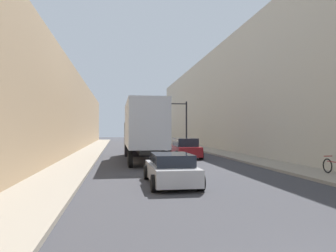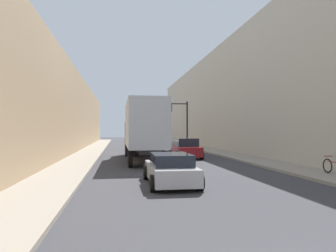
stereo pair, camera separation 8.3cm
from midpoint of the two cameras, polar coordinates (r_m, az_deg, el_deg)
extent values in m
cube|color=gray|center=(34.68, 7.85, -4.33)|extent=(2.47, 80.00, 0.15)
cube|color=gray|center=(33.37, -13.33, -4.46)|extent=(2.47, 80.00, 0.15)
cube|color=#BCB29E|center=(36.21, 14.30, 5.00)|extent=(6.00, 80.00, 11.71)
cube|color=tan|center=(33.96, -20.46, 2.38)|extent=(6.00, 80.00, 8.15)
cube|color=#B2B7C1|center=(23.41, -4.10, 0.29)|extent=(2.47, 9.25, 3.16)
cube|color=black|center=(23.45, -4.11, -3.94)|extent=(1.23, 9.25, 0.24)
cube|color=black|center=(29.30, -5.01, -2.27)|extent=(2.47, 2.54, 2.94)
cylinder|color=black|center=(20.00, -6.44, -5.79)|extent=(0.25, 1.00, 1.00)
cylinder|color=black|center=(20.20, -0.26, -5.74)|extent=(0.25, 1.00, 1.00)
cylinder|color=black|center=(21.20, -6.57, -5.50)|extent=(0.25, 1.00, 1.00)
cylinder|color=black|center=(21.39, -0.73, -5.46)|extent=(0.25, 1.00, 1.00)
cylinder|color=black|center=(29.30, -7.14, -4.16)|extent=(0.25, 1.00, 1.00)
cylinder|color=black|center=(29.43, -2.90, -4.15)|extent=(0.25, 1.00, 1.00)
cube|color=#B7B7BC|center=(13.87, 0.54, -8.05)|extent=(1.74, 4.42, 0.66)
cube|color=#1E232D|center=(13.60, 0.69, -5.82)|extent=(1.53, 2.43, 0.47)
cylinder|color=black|center=(15.28, -3.63, -8.06)|extent=(0.25, 0.64, 0.64)
cylinder|color=black|center=(15.53, 2.84, -7.94)|extent=(0.25, 0.64, 0.64)
cylinder|color=black|center=(12.20, -2.33, -9.94)|extent=(0.25, 0.64, 0.64)
cylinder|color=black|center=(12.51, 5.72, -9.71)|extent=(0.25, 0.64, 0.64)
cube|color=maroon|center=(26.99, 3.03, -4.30)|extent=(1.85, 5.00, 0.77)
cube|color=#1E232D|center=(26.71, 3.14, -2.81)|extent=(1.63, 2.75, 0.65)
cylinder|color=black|center=(28.61, 0.48, -4.55)|extent=(0.25, 0.70, 0.70)
cylinder|color=black|center=(28.96, 4.11, -4.50)|extent=(0.25, 0.70, 0.70)
cylinder|color=black|center=(24.97, 1.83, -5.12)|extent=(0.25, 0.70, 0.70)
cylinder|color=black|center=(25.37, 5.96, -5.04)|extent=(0.25, 0.70, 0.70)
cylinder|color=black|center=(40.45, 3.41, 0.19)|extent=(0.20, 0.20, 5.79)
cube|color=black|center=(40.04, -0.91, 3.92)|extent=(6.15, 0.12, 0.12)
cube|color=black|center=(40.16, 0.54, 3.18)|extent=(0.30, 0.24, 0.90)
sphere|color=gold|center=(40.02, 0.57, 3.19)|extent=(0.18, 0.18, 0.18)
cube|color=black|center=(39.88, -2.38, 3.20)|extent=(0.30, 0.24, 0.90)
sphere|color=red|center=(39.74, -2.35, 3.22)|extent=(0.18, 0.18, 0.18)
torus|color=black|center=(18.08, 26.14, -6.24)|extent=(0.06, 0.72, 0.72)
cube|color=maroon|center=(17.61, 27.16, -5.63)|extent=(0.04, 1.11, 0.04)
cube|color=maroon|center=(18.00, 26.22, -4.73)|extent=(0.44, 0.04, 0.04)
camera|label=1|loc=(0.04, -89.88, 0.00)|focal=35.00mm
camera|label=2|loc=(0.04, 90.12, 0.00)|focal=35.00mm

